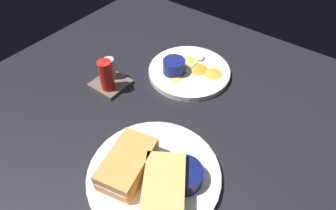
% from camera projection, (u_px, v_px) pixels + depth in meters
% --- Properties ---
extents(ground_plane, '(1.10, 1.10, 0.03)m').
position_uv_depth(ground_plane, '(158.00, 137.00, 0.68)').
color(ground_plane, black).
extents(plate_sandwich_main, '(0.27, 0.27, 0.02)m').
position_uv_depth(plate_sandwich_main, '(154.00, 175.00, 0.59)').
color(plate_sandwich_main, silver).
rests_on(plate_sandwich_main, ground_plane).
extents(sandwich_half_near, '(0.14, 0.10, 0.05)m').
position_uv_depth(sandwich_half_near, '(128.00, 164.00, 0.57)').
color(sandwich_half_near, '#C68C42').
rests_on(sandwich_half_near, plate_sandwich_main).
extents(sandwich_half_far, '(0.15, 0.13, 0.05)m').
position_uv_depth(sandwich_half_far, '(164.00, 188.00, 0.53)').
color(sandwich_half_far, tan).
rests_on(sandwich_half_far, plate_sandwich_main).
extents(ramekin_dark_sauce, '(0.08, 0.08, 0.03)m').
position_uv_depth(ramekin_dark_sauce, '(184.00, 175.00, 0.56)').
color(ramekin_dark_sauce, '#0C144C').
rests_on(ramekin_dark_sauce, plate_sandwich_main).
extents(spoon_by_dark_ramekin, '(0.04, 0.10, 0.01)m').
position_uv_depth(spoon_by_dark_ramekin, '(156.00, 170.00, 0.58)').
color(spoon_by_dark_ramekin, silver).
rests_on(spoon_by_dark_ramekin, plate_sandwich_main).
extents(plate_chips_companion, '(0.23, 0.23, 0.02)m').
position_uv_depth(plate_chips_companion, '(189.00, 72.00, 0.82)').
color(plate_chips_companion, silver).
rests_on(plate_chips_companion, ground_plane).
extents(ramekin_light_gravy, '(0.06, 0.06, 0.04)m').
position_uv_depth(ramekin_light_gravy, '(174.00, 66.00, 0.79)').
color(ramekin_light_gravy, navy).
rests_on(ramekin_light_gravy, plate_chips_companion).
extents(spoon_by_gravy_ramekin, '(0.10, 0.02, 0.01)m').
position_uv_depth(spoon_by_gravy_ramekin, '(198.00, 60.00, 0.84)').
color(spoon_by_gravy_ramekin, silver).
rests_on(spoon_by_gravy_ramekin, plate_chips_companion).
extents(plantain_chip_scatter, '(0.14, 0.15, 0.01)m').
position_uv_depth(plantain_chip_scatter, '(191.00, 68.00, 0.81)').
color(plantain_chip_scatter, gold).
rests_on(plantain_chip_scatter, plate_chips_companion).
extents(condiment_caddy, '(0.09, 0.09, 0.10)m').
position_uv_depth(condiment_caddy, '(109.00, 77.00, 0.76)').
color(condiment_caddy, brown).
rests_on(condiment_caddy, ground_plane).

